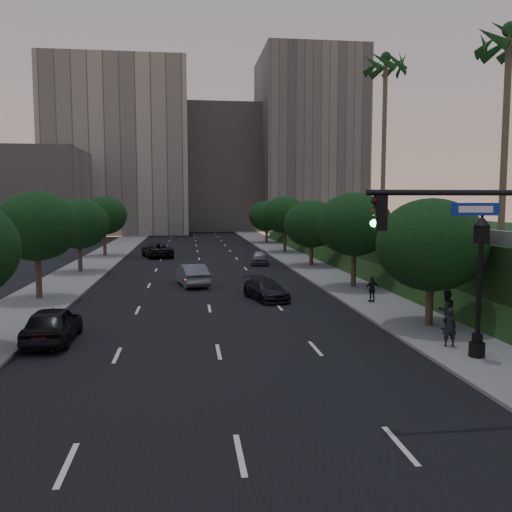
{
  "coord_description": "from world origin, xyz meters",
  "views": [
    {
      "loc": [
        -1.18,
        -16.36,
        6.05
      ],
      "look_at": [
        1.9,
        7.93,
        3.6
      ],
      "focal_mm": 38.0,
      "sensor_mm": 36.0,
      "label": 1
    }
  ],
  "objects": [
    {
      "name": "sedan_near_right",
      "position": [
        3.6,
        16.43,
        0.64
      ],
      "size": [
        2.83,
        4.72,
        1.28
      ],
      "primitive_type": "imported",
      "rotation": [
        0.0,
        0.0,
        0.25
      ],
      "color": "black",
      "rests_on": "ground"
    },
    {
      "name": "sedan_far_right",
      "position": [
        5.73,
        35.4,
        0.72
      ],
      "size": [
        2.23,
        4.39,
        1.43
      ],
      "primitive_type": "imported",
      "rotation": [
        0.0,
        0.0,
        -0.13
      ],
      "color": "#4F5055",
      "rests_on": "ground"
    },
    {
      "name": "embankment",
      "position": [
        22.0,
        28.0,
        2.0
      ],
      "size": [
        18.0,
        90.0,
        4.0
      ],
      "primitive_type": "cube",
      "color": "black",
      "rests_on": "ground"
    },
    {
      "name": "tree_right_a",
      "position": [
        10.3,
        8.0,
        4.02
      ],
      "size": [
        5.2,
        5.2,
        6.24
      ],
      "color": "#38281C",
      "rests_on": "ground"
    },
    {
      "name": "parapet_wall",
      "position": [
        13.5,
        28.0,
        4.35
      ],
      "size": [
        0.35,
        90.0,
        0.7
      ],
      "primitive_type": "cube",
      "color": "slate",
      "rests_on": "embankment"
    },
    {
      "name": "sedan_mid_left",
      "position": [
        -0.93,
        22.72,
        0.8
      ],
      "size": [
        2.63,
        5.09,
        1.6
      ],
      "primitive_type": "imported",
      "rotation": [
        0.0,
        0.0,
        3.34
      ],
      "color": "slate",
      "rests_on": "ground"
    },
    {
      "name": "palm_mid",
      "position": [
        17.5,
        14.0,
        15.32
      ],
      "size": [
        3.2,
        3.2,
        13.0
      ],
      "color": "#4C4233",
      "rests_on": "embankment"
    },
    {
      "name": "sedan_near_left",
      "position": [
        -7.0,
        7.43,
        0.8
      ],
      "size": [
        1.89,
        4.69,
        1.6
      ],
      "primitive_type": "imported",
      "rotation": [
        0.0,
        0.0,
        3.14
      ],
      "color": "black",
      "rests_on": "ground"
    },
    {
      "name": "sidewalk_left",
      "position": [
        -10.25,
        30.0,
        0.07
      ],
      "size": [
        4.5,
        140.0,
        0.15
      ],
      "primitive_type": "cube",
      "color": "slate",
      "rests_on": "ground"
    },
    {
      "name": "street_lamp",
      "position": [
        9.76,
        2.66,
        2.63
      ],
      "size": [
        0.64,
        0.64,
        5.62
      ],
      "color": "black",
      "rests_on": "ground"
    },
    {
      "name": "tree_right_c",
      "position": [
        10.3,
        33.0,
        4.02
      ],
      "size": [
        5.2,
        5.2,
        6.24
      ],
      "color": "#38281C",
      "rests_on": "ground"
    },
    {
      "name": "palm_far",
      "position": [
        16.0,
        30.0,
        17.64
      ],
      "size": [
        3.2,
        3.2,
        15.5
      ],
      "color": "#4C4233",
      "rests_on": "embankment"
    },
    {
      "name": "pedestrian_c",
      "position": [
        9.62,
        14.17,
        0.91
      ],
      "size": [
        0.94,
        0.52,
        1.53
      ],
      "primitive_type": "imported",
      "rotation": [
        0.0,
        0.0,
        3.31
      ],
      "color": "black",
      "rests_on": "sidewalk_right"
    },
    {
      "name": "road_surface",
      "position": [
        0.0,
        30.0,
        0.01
      ],
      "size": [
        16.0,
        140.0,
        0.02
      ],
      "primitive_type": "cube",
      "color": "black",
      "rests_on": "ground"
    },
    {
      "name": "ground",
      "position": [
        0.0,
        0.0,
        0.0
      ],
      "size": [
        160.0,
        160.0,
        0.0
      ],
      "primitive_type": "plane",
      "color": "black",
      "rests_on": "ground"
    },
    {
      "name": "pedestrian_b",
      "position": [
        10.7,
        7.07,
        1.06
      ],
      "size": [
        1.01,
        0.85,
        1.83
      ],
      "primitive_type": "imported",
      "rotation": [
        0.0,
        0.0,
        3.34
      ],
      "color": "black",
      "rests_on": "sidewalk_right"
    },
    {
      "name": "office_block_filler",
      "position": [
        -26.0,
        70.0,
        7.0
      ],
      "size": [
        18.0,
        16.0,
        14.0
      ],
      "primitive_type": "cube",
      "color": "#9A948E",
      "rests_on": "ground"
    },
    {
      "name": "sidewalk_right",
      "position": [
        10.25,
        30.0,
        0.07
      ],
      "size": [
        4.5,
        140.0,
        0.15
      ],
      "primitive_type": "cube",
      "color": "slate",
      "rests_on": "ground"
    },
    {
      "name": "office_block_right",
      "position": [
        24.0,
        96.0,
        18.0
      ],
      "size": [
        20.0,
        22.0,
        36.0
      ],
      "primitive_type": "cube",
      "color": "slate",
      "rests_on": "ground"
    },
    {
      "name": "tree_right_d",
      "position": [
        10.3,
        47.0,
        4.52
      ],
      "size": [
        5.2,
        5.2,
        6.74
      ],
      "color": "#38281C",
      "rests_on": "ground"
    },
    {
      "name": "office_block_mid",
      "position": [
        6.0,
        102.0,
        13.0
      ],
      "size": [
        22.0,
        18.0,
        26.0
      ],
      "primitive_type": "cube",
      "color": "#9A948E",
      "rests_on": "ground"
    },
    {
      "name": "office_block_left",
      "position": [
        -14.0,
        92.0,
        16.0
      ],
      "size": [
        26.0,
        20.0,
        32.0
      ],
      "primitive_type": "cube",
      "color": "gray",
      "rests_on": "ground"
    },
    {
      "name": "tree_left_c",
      "position": [
        -10.3,
        31.0,
        4.21
      ],
      "size": [
        5.0,
        5.0,
        6.34
      ],
      "color": "#38281C",
      "rests_on": "ground"
    },
    {
      "name": "tree_right_b",
      "position": [
        10.3,
        20.0,
        4.52
      ],
      "size": [
        5.2,
        5.2,
        6.74
      ],
      "color": "#38281C",
      "rests_on": "ground"
    },
    {
      "name": "tree_right_e",
      "position": [
        10.3,
        62.0,
        4.02
      ],
      "size": [
        5.2,
        5.2,
        6.24
      ],
      "color": "#38281C",
      "rests_on": "ground"
    },
    {
      "name": "tree_left_b",
      "position": [
        -10.3,
        18.0,
        4.58
      ],
      "size": [
        5.0,
        5.0,
        6.71
      ],
      "color": "#38281C",
      "rests_on": "ground"
    },
    {
      "name": "sedan_far_left",
      "position": [
        -4.51,
        43.5,
        0.8
      ],
      "size": [
        4.06,
        6.25,
        1.6
      ],
      "primitive_type": "imported",
      "rotation": [
        0.0,
        0.0,
        3.4
      ],
      "color": "black",
      "rests_on": "ground"
    },
    {
      "name": "tree_left_d",
      "position": [
        -10.3,
        45.0,
        4.58
      ],
      "size": [
        5.0,
        5.0,
        6.71
      ],
      "color": "#38281C",
      "rests_on": "ground"
    },
    {
      "name": "pedestrian_a",
      "position": [
        9.43,
        4.24,
        0.95
      ],
      "size": [
        0.65,
        0.49,
        1.61
      ],
      "primitive_type": "imported",
      "rotation": [
        0.0,
        0.0,
        2.95
      ],
      "color": "black",
      "rests_on": "sidewalk_right"
    }
  ]
}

